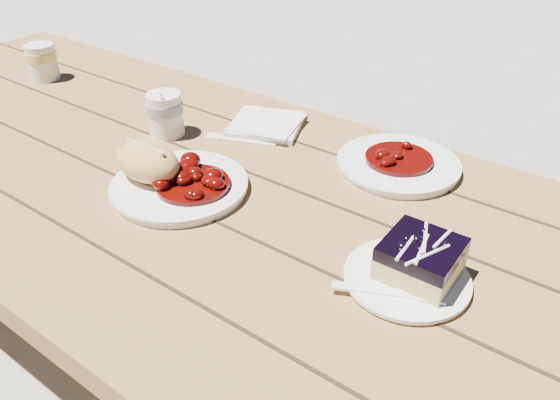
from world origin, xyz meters
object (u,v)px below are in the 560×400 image
Objects in this scene: second_plate at (398,165)px; blueberry_cake at (421,258)px; dessert_plate at (406,279)px; picnic_table at (173,233)px; second_cup at (43,62)px; main_plate at (180,187)px; coffee_cup at (165,114)px; bread_roll at (148,162)px.

blueberry_cake is at bearing -58.99° from second_plate.
dessert_plate is 0.04m from blueberry_cake.
dessert_plate is (0.53, -0.03, 0.17)m from picnic_table.
second_plate is 2.49× the size of second_cup.
second_plate reaches higher than picnic_table.
blueberry_cake is 1.16m from second_cup.
blueberry_cake reaches higher than main_plate.
coffee_cup is (-0.19, 0.15, 0.04)m from main_plate.
second_plate is (0.47, 0.16, -0.04)m from coffee_cup.
blueberry_cake is at bearing -7.87° from second_cup.
main_plate is at bearing -38.64° from coffee_cup.
picnic_table is 19.27× the size of blueberry_cake.
picnic_table is 0.22m from bread_roll.
main_plate is 1.05× the size of second_plate.
second_cup is at bearing 175.34° from coffee_cup.
picnic_table is at bearing -144.49° from second_plate.
coffee_cup reaches higher than bread_roll.
main_plate is 2.62× the size of coffee_cup.
picnic_table is at bearing 153.01° from main_plate.
main_plate is 0.24m from coffee_cup.
bread_roll reaches higher than second_plate.
main_plate is at bearing -26.99° from picnic_table.
bread_roll is 0.51m from blueberry_cake.
second_plate is 0.99m from second_cup.
main_plate is 0.42m from second_plate.
picnic_table is 0.49m from second_plate.
coffee_cup is at bearing 127.87° from bread_roll.
bread_roll is 1.45× the size of second_cup.
blueberry_cake is 0.45× the size of second_plate.
coffee_cup reaches higher than second_plate.
main_plate is 0.44m from dessert_plate.
picnic_table is 0.66m from second_cup.
dessert_plate is at bearing 4.28° from bread_roll.
second_cup is at bearing 164.66° from main_plate.
main_plate is 1.80× the size of bread_roll.
coffee_cup is at bearing 168.96° from blueberry_cake.
dessert_plate is 0.76× the size of second_plate.
blueberry_cake is at bearing -1.29° from picnic_table.
coffee_cup is at bearing 141.36° from main_plate.
blueberry_cake is 1.12× the size of coffee_cup.
blueberry_cake is 1.12× the size of second_cup.
main_plate is at bearing -15.34° from second_cup.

